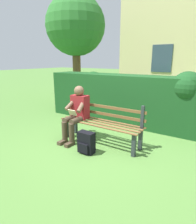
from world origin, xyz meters
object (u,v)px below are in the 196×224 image
at_px(person_seated, 77,112).
at_px(park_bench, 102,123).
at_px(backpack, 86,143).
at_px(tree, 75,28).

bearing_deg(person_seated, park_bench, -163.86).
height_order(park_bench, person_seated, person_seated).
height_order(person_seated, backpack, person_seated).
xyz_separation_m(park_bench, tree, (3.21, -2.99, 2.50)).
xyz_separation_m(park_bench, backpack, (-0.02, 0.59, -0.24)).
relative_size(tree, backpack, 9.88).
height_order(tree, backpack, tree).
bearing_deg(park_bench, backpack, 91.49).
bearing_deg(park_bench, tree, -42.96).
bearing_deg(backpack, park_bench, -88.51).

